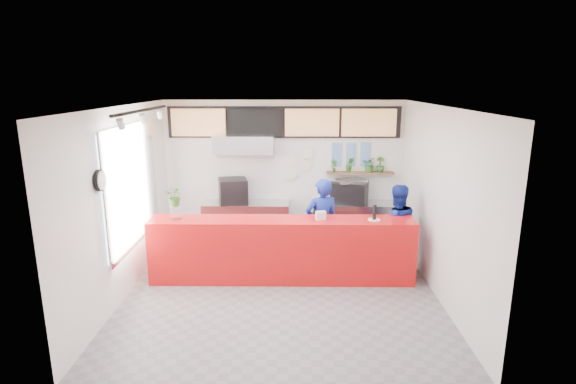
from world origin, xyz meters
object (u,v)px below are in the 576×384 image
at_px(pepper_mill, 374,212).
at_px(panini_oven, 233,191).
at_px(espresso_machine, 350,192).
at_px(staff_right, 396,228).
at_px(service_counter, 282,250).
at_px(staff_center, 322,224).

bearing_deg(pepper_mill, panini_oven, 144.89).
relative_size(espresso_machine, staff_right, 0.45).
height_order(service_counter, pepper_mill, pepper_mill).
xyz_separation_m(service_counter, espresso_machine, (1.36, 1.80, 0.58)).
distance_m(espresso_machine, pepper_mill, 1.85).
relative_size(panini_oven, pepper_mill, 2.23).
bearing_deg(pepper_mill, staff_right, 45.73).
distance_m(panini_oven, espresso_machine, 2.43).
height_order(espresso_machine, staff_right, staff_right).
height_order(espresso_machine, pepper_mill, pepper_mill).
height_order(panini_oven, pepper_mill, panini_oven).
xyz_separation_m(espresso_machine, staff_center, (-0.66, -1.31, -0.28)).
bearing_deg(staff_center, pepper_mill, 132.20).
distance_m(staff_right, pepper_mill, 0.83).
bearing_deg(service_counter, espresso_machine, 52.86).
xyz_separation_m(espresso_machine, pepper_mill, (0.19, -1.84, 0.11)).
distance_m(espresso_machine, staff_center, 1.49).
bearing_deg(staff_right, pepper_mill, 39.18).
relative_size(staff_center, pepper_mill, 6.75).
height_order(panini_oven, espresso_machine, panini_oven).
height_order(panini_oven, staff_right, staff_right).
relative_size(service_counter, staff_right, 2.81).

